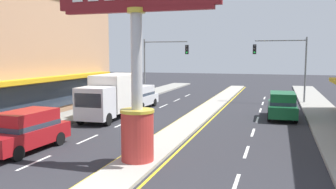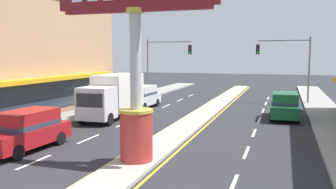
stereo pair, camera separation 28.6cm
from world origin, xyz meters
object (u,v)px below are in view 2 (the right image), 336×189
(suv_near_left_lane, at_px, (142,97))
(box_truck_mid_left_lane, at_px, (114,95))
(suv_far_right_lane, at_px, (285,105))
(traffic_light_left_side, at_px, (163,58))
(storefront_left, at_px, (0,54))
(suv_near_right_lane, at_px, (26,130))
(traffic_light_right_side, at_px, (289,58))
(district_sign, at_px, (136,70))

(suv_near_left_lane, bearing_deg, box_truck_mid_left_lane, -90.70)
(suv_far_right_lane, bearing_deg, box_truck_mid_left_lane, -164.49)
(traffic_light_left_side, bearing_deg, storefront_left, -122.87)
(suv_near_right_lane, xyz_separation_m, suv_far_right_lane, (11.73, 12.54, 0.00))
(suv_near_right_lane, bearing_deg, suv_near_left_lane, 90.01)
(traffic_light_left_side, distance_m, traffic_light_right_side, 12.30)
(suv_far_right_lane, height_order, suv_near_left_lane, same)
(district_sign, distance_m, storefront_left, 16.77)
(traffic_light_left_side, distance_m, suv_far_right_lane, 15.04)
(storefront_left, height_order, traffic_light_right_side, storefront_left)
(district_sign, bearing_deg, traffic_light_left_side, 106.12)
(suv_near_left_lane, distance_m, box_truck_mid_left_lane, 5.14)
(district_sign, relative_size, suv_near_right_lane, 1.68)
(district_sign, height_order, traffic_light_right_side, district_sign)
(suv_near_right_lane, xyz_separation_m, box_truck_mid_left_lane, (-0.06, 9.27, 0.71))
(traffic_light_left_side, bearing_deg, suv_far_right_lane, -35.03)
(storefront_left, distance_m, box_truck_mid_left_lane, 9.32)
(traffic_light_left_side, height_order, traffic_light_right_side, same)
(storefront_left, bearing_deg, suv_far_right_lane, 13.01)
(district_sign, xyz_separation_m, traffic_light_left_side, (-6.15, 21.28, 0.32))
(traffic_light_left_side, distance_m, suv_near_right_lane, 21.22)
(district_sign, distance_m, suv_near_left_lane, 16.07)
(suv_far_right_lane, bearing_deg, suv_near_left_lane, 171.20)
(box_truck_mid_left_lane, bearing_deg, suv_near_left_lane, 89.30)
(traffic_light_right_side, distance_m, suv_near_left_lane, 14.20)
(district_sign, bearing_deg, suv_near_left_lane, 111.79)
(storefront_left, bearing_deg, district_sign, -28.95)
(suv_far_right_lane, distance_m, box_truck_mid_left_lane, 12.26)
(suv_near_right_lane, height_order, suv_far_right_lane, same)
(district_sign, distance_m, suv_far_right_lane, 14.43)
(traffic_light_left_side, distance_m, suv_near_left_lane, 7.38)
(traffic_light_right_side, bearing_deg, suv_far_right_lane, -91.88)
(suv_near_right_lane, distance_m, suv_far_right_lane, 17.17)
(suv_near_right_lane, bearing_deg, traffic_light_left_side, 90.79)
(traffic_light_left_side, relative_size, suv_near_left_lane, 1.33)
(traffic_light_left_side, distance_m, box_truck_mid_left_lane, 11.98)
(storefront_left, xyz_separation_m, box_truck_mid_left_lane, (8.74, 1.47, -2.90))
(traffic_light_right_side, height_order, suv_far_right_lane, traffic_light_right_side)
(district_sign, xyz_separation_m, suv_near_right_lane, (-5.86, 0.31, -2.94))
(district_sign, xyz_separation_m, suv_far_right_lane, (5.87, 12.86, -2.94))
(suv_far_right_lane, bearing_deg, storefront_left, -166.99)
(storefront_left, xyz_separation_m, suv_far_right_lane, (20.53, 4.74, -3.61))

